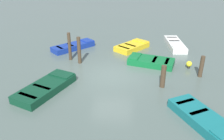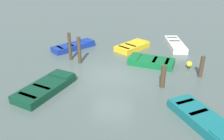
{
  "view_description": "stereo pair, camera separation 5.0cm",
  "coord_description": "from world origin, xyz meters",
  "px_view_note": "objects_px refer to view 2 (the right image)",
  "views": [
    {
      "loc": [
        -11.96,
        -0.85,
        5.98
      ],
      "look_at": [
        0.0,
        0.0,
        0.35
      ],
      "focal_mm": 35.96,
      "sensor_mm": 36.0,
      "label": 1
    },
    {
      "loc": [
        -11.95,
        -0.9,
        5.98
      ],
      "look_at": [
        0.0,
        0.0,
        0.35
      ],
      "focal_mm": 35.96,
      "sensor_mm": 36.0,
      "label": 2
    }
  ],
  "objects_px": {
    "mooring_piling_center": "(163,77)",
    "mooring_piling_near_left": "(202,67)",
    "rowboat_blue": "(74,46)",
    "rowboat_teal": "(203,119)",
    "rowboat_green": "(151,61)",
    "rowboat_dark_green": "(46,87)",
    "marker_buoy": "(189,64)",
    "mooring_piling_far_left": "(70,46)",
    "rowboat_yellow": "(132,46)",
    "mooring_piling_mid_left": "(79,50)",
    "rowboat_white": "(175,44)"
  },
  "relations": [
    {
      "from": "rowboat_dark_green",
      "to": "rowboat_yellow",
      "type": "distance_m",
      "value": 8.18
    },
    {
      "from": "marker_buoy",
      "to": "mooring_piling_far_left",
      "type": "bearing_deg",
      "value": 83.59
    },
    {
      "from": "rowboat_yellow",
      "to": "mooring_piling_center",
      "type": "distance_m",
      "value": 6.14
    },
    {
      "from": "rowboat_dark_green",
      "to": "mooring_piling_near_left",
      "type": "xyz_separation_m",
      "value": [
        2.28,
        -8.48,
        0.43
      ]
    },
    {
      "from": "rowboat_yellow",
      "to": "mooring_piling_near_left",
      "type": "height_order",
      "value": "mooring_piling_near_left"
    },
    {
      "from": "mooring_piling_center",
      "to": "rowboat_blue",
      "type": "bearing_deg",
      "value": 47.37
    },
    {
      "from": "rowboat_dark_green",
      "to": "mooring_piling_mid_left",
      "type": "bearing_deg",
      "value": 8.29
    },
    {
      "from": "rowboat_dark_green",
      "to": "mooring_piling_center",
      "type": "height_order",
      "value": "mooring_piling_center"
    },
    {
      "from": "mooring_piling_far_left",
      "to": "mooring_piling_mid_left",
      "type": "distance_m",
      "value": 0.94
    },
    {
      "from": "rowboat_teal",
      "to": "rowboat_yellow",
      "type": "distance_m",
      "value": 9.34
    },
    {
      "from": "rowboat_green",
      "to": "mooring_piling_near_left",
      "type": "xyz_separation_m",
      "value": [
        -1.61,
        -2.74,
        0.43
      ]
    },
    {
      "from": "rowboat_blue",
      "to": "mooring_piling_center",
      "type": "height_order",
      "value": "mooring_piling_center"
    },
    {
      "from": "rowboat_green",
      "to": "rowboat_dark_green",
      "type": "xyz_separation_m",
      "value": [
        -3.89,
        5.73,
        -0.0
      ]
    },
    {
      "from": "rowboat_green",
      "to": "rowboat_white",
      "type": "bearing_deg",
      "value": -103.69
    },
    {
      "from": "rowboat_yellow",
      "to": "mooring_piling_mid_left",
      "type": "xyz_separation_m",
      "value": [
        -3.03,
        3.53,
        0.68
      ]
    },
    {
      "from": "rowboat_green",
      "to": "mooring_piling_mid_left",
      "type": "distance_m",
      "value": 4.77
    },
    {
      "from": "rowboat_teal",
      "to": "mooring_piling_center",
      "type": "relative_size",
      "value": 2.68
    },
    {
      "from": "marker_buoy",
      "to": "mooring_piling_center",
      "type": "bearing_deg",
      "value": 142.03
    },
    {
      "from": "mooring_piling_far_left",
      "to": "marker_buoy",
      "type": "xyz_separation_m",
      "value": [
        -0.88,
        -7.85,
        -0.67
      ]
    },
    {
      "from": "rowboat_dark_green",
      "to": "rowboat_blue",
      "type": "xyz_separation_m",
      "value": [
        6.53,
        0.04,
        0.0
      ]
    },
    {
      "from": "mooring_piling_center",
      "to": "mooring_piling_near_left",
      "type": "relative_size",
      "value": 0.96
    },
    {
      "from": "rowboat_teal",
      "to": "mooring_piling_mid_left",
      "type": "distance_m",
      "value": 8.68
    },
    {
      "from": "rowboat_dark_green",
      "to": "marker_buoy",
      "type": "relative_size",
      "value": 7.7
    },
    {
      "from": "rowboat_teal",
      "to": "rowboat_dark_green",
      "type": "bearing_deg",
      "value": -133.48
    },
    {
      "from": "rowboat_dark_green",
      "to": "mooring_piling_far_left",
      "type": "distance_m",
      "value": 4.4
    },
    {
      "from": "rowboat_teal",
      "to": "marker_buoy",
      "type": "height_order",
      "value": "marker_buoy"
    },
    {
      "from": "mooring_piling_center",
      "to": "mooring_piling_mid_left",
      "type": "distance_m",
      "value": 5.86
    },
    {
      "from": "rowboat_teal",
      "to": "mooring_piling_near_left",
      "type": "height_order",
      "value": "mooring_piling_near_left"
    },
    {
      "from": "mooring_piling_near_left",
      "to": "marker_buoy",
      "type": "distance_m",
      "value": 1.27
    },
    {
      "from": "rowboat_teal",
      "to": "rowboat_blue",
      "type": "height_order",
      "value": "same"
    },
    {
      "from": "mooring_piling_center",
      "to": "mooring_piling_mid_left",
      "type": "height_order",
      "value": "mooring_piling_mid_left"
    },
    {
      "from": "rowboat_white",
      "to": "rowboat_blue",
      "type": "distance_m",
      "value": 8.09
    },
    {
      "from": "rowboat_blue",
      "to": "marker_buoy",
      "type": "height_order",
      "value": "marker_buoy"
    },
    {
      "from": "rowboat_dark_green",
      "to": "rowboat_yellow",
      "type": "xyz_separation_m",
      "value": [
        6.8,
        -4.53,
        0.0
      ]
    },
    {
      "from": "rowboat_white",
      "to": "mooring_piling_near_left",
      "type": "xyz_separation_m",
      "value": [
        -5.33,
        -0.5,
        0.43
      ]
    },
    {
      "from": "rowboat_white",
      "to": "marker_buoy",
      "type": "height_order",
      "value": "marker_buoy"
    },
    {
      "from": "rowboat_blue",
      "to": "mooring_piling_near_left",
      "type": "height_order",
      "value": "mooring_piling_near_left"
    },
    {
      "from": "mooring_piling_mid_left",
      "to": "rowboat_blue",
      "type": "bearing_deg",
      "value": 20.89
    },
    {
      "from": "mooring_piling_center",
      "to": "marker_buoy",
      "type": "distance_m",
      "value": 3.27
    },
    {
      "from": "mooring_piling_mid_left",
      "to": "mooring_piling_near_left",
      "type": "bearing_deg",
      "value": -101.32
    },
    {
      "from": "rowboat_dark_green",
      "to": "mooring_piling_mid_left",
      "type": "xyz_separation_m",
      "value": [
        3.78,
        -1.01,
        0.69
      ]
    },
    {
      "from": "rowboat_green",
      "to": "mooring_piling_far_left",
      "type": "height_order",
      "value": "mooring_piling_far_left"
    },
    {
      "from": "rowboat_blue",
      "to": "marker_buoy",
      "type": "xyz_separation_m",
      "value": [
        -3.09,
        -8.14,
        0.07
      ]
    },
    {
      "from": "rowboat_teal",
      "to": "rowboat_green",
      "type": "xyz_separation_m",
      "value": [
        5.99,
        1.63,
        0.0
      ]
    },
    {
      "from": "rowboat_blue",
      "to": "rowboat_teal",
      "type": "bearing_deg",
      "value": -94.87
    },
    {
      "from": "rowboat_white",
      "to": "mooring_piling_near_left",
      "type": "relative_size",
      "value": 2.83
    },
    {
      "from": "mooring_piling_near_left",
      "to": "mooring_piling_far_left",
      "type": "bearing_deg",
      "value": 76.06
    },
    {
      "from": "rowboat_blue",
      "to": "mooring_piling_mid_left",
      "type": "relative_size",
      "value": 1.77
    },
    {
      "from": "rowboat_teal",
      "to": "rowboat_white",
      "type": "distance_m",
      "value": 9.74
    },
    {
      "from": "rowboat_green",
      "to": "rowboat_white",
      "type": "xyz_separation_m",
      "value": [
        3.72,
        -2.24,
        -0.0
      ]
    }
  ]
}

